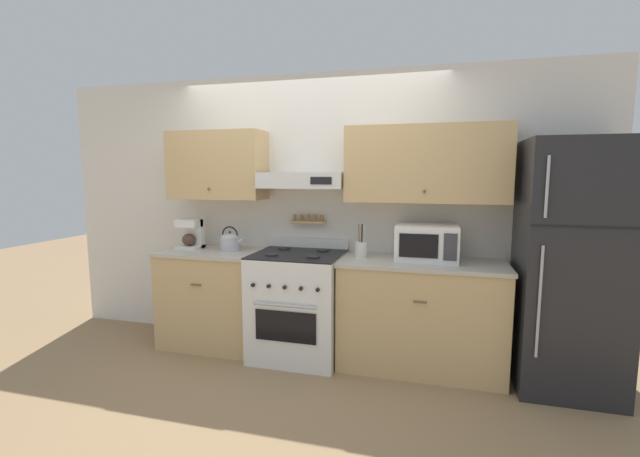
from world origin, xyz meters
name	(u,v)px	position (x,y,z in m)	size (l,w,h in m)	color
ground_plane	(289,368)	(0.00, 0.00, 0.00)	(16.00, 16.00, 0.00)	#937551
wall_back	(317,198)	(0.08, 0.60, 1.42)	(5.20, 0.46, 2.55)	silver
counter_left	(214,297)	(-0.86, 0.32, 0.46)	(0.95, 0.64, 0.92)	tan
counter_right	(421,315)	(1.07, 0.32, 0.46)	(1.36, 0.64, 0.92)	tan
stove_range	(298,305)	(0.00, 0.28, 0.47)	(0.77, 0.72, 1.03)	white
refrigerator	(570,267)	(2.15, 0.27, 0.95)	(0.72, 0.71, 1.89)	#232326
tea_kettle	(230,241)	(-0.69, 0.35, 1.01)	(0.24, 0.19, 0.23)	#B7B7BC
coffee_maker	(191,234)	(-1.12, 0.37, 1.06)	(0.21, 0.20, 0.28)	white
microwave	(427,243)	(1.10, 0.37, 1.07)	(0.51, 0.37, 0.30)	white
utensil_crock	(361,249)	(0.55, 0.35, 1.00)	(0.10, 0.10, 0.29)	silver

